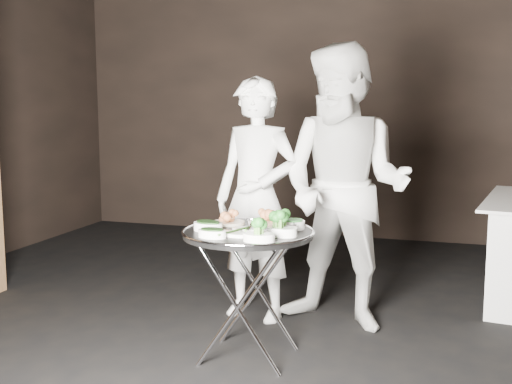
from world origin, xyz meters
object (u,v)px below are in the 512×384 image
(tray_stand, at_px, (248,289))
(serving_tray, at_px, (248,233))
(waiter_left, at_px, (256,199))
(waiter_right, at_px, (345,188))

(tray_stand, height_order, serving_tray, serving_tray)
(serving_tray, xyz_separation_m, waiter_left, (-0.17, 0.70, 0.08))
(serving_tray, bearing_deg, tray_stand, -90.00)
(serving_tray, bearing_deg, waiter_right, 58.36)
(serving_tray, height_order, waiter_right, waiter_right)
(serving_tray, height_order, waiter_left, waiter_left)
(tray_stand, distance_m, waiter_left, 0.83)
(tray_stand, relative_size, serving_tray, 0.97)
(tray_stand, height_order, waiter_right, waiter_right)
(waiter_left, xyz_separation_m, waiter_right, (0.60, -0.01, 0.10))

